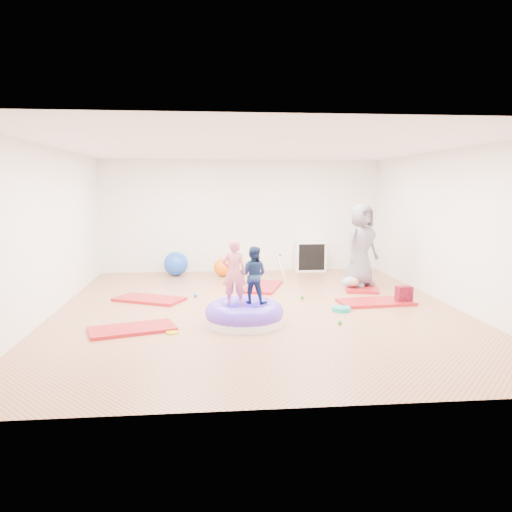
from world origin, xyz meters
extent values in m
cube|color=tan|center=(0.00, 0.00, 0.00)|extent=(7.00, 8.00, 0.01)
cube|color=white|center=(0.00, 0.00, 2.80)|extent=(7.00, 8.00, 0.01)
cube|color=white|center=(0.00, 4.00, 1.40)|extent=(7.00, 0.01, 2.80)
cube|color=white|center=(0.00, -4.00, 1.40)|extent=(7.00, 0.01, 2.80)
cube|color=white|center=(-3.50, 0.00, 1.40)|extent=(0.01, 8.00, 2.80)
cube|color=white|center=(3.50, 0.00, 1.40)|extent=(0.01, 8.00, 2.80)
cube|color=red|center=(-2.01, -1.17, 0.03)|extent=(1.38, 0.98, 0.05)
cube|color=red|center=(-1.98, 0.83, 0.03)|extent=(1.43, 1.15, 0.05)
cube|color=red|center=(0.28, 1.78, 0.03)|extent=(1.03, 1.44, 0.05)
cube|color=red|center=(2.21, 0.17, 0.03)|extent=(1.39, 0.79, 0.06)
cube|color=red|center=(2.38, 1.61, 0.03)|extent=(0.95, 1.43, 0.05)
cylinder|color=white|center=(-0.31, -0.97, 0.07)|extent=(1.20, 1.20, 0.14)
torus|color=#5A36E7|center=(-0.31, -0.97, 0.19)|extent=(1.24, 1.24, 0.33)
ellipsoid|color=#5A36E7|center=(-0.31, -0.97, 0.12)|extent=(0.66, 0.66, 0.30)
imported|color=#D86579|center=(-0.47, -0.99, 0.88)|extent=(0.40, 0.29, 1.04)
imported|color=navy|center=(-0.16, -0.85, 0.81)|extent=(0.53, 0.48, 0.91)
imported|color=slate|center=(2.35, 1.60, 0.92)|extent=(1.01, 0.92, 1.73)
ellipsoid|color=#8FB8DF|center=(2.12, 1.46, 0.17)|extent=(0.39, 0.25, 0.22)
sphere|color=tan|center=(2.12, 1.28, 0.19)|extent=(0.18, 0.18, 0.18)
sphere|color=#D8422F|center=(-0.27, 0.98, 0.03)|extent=(0.07, 0.07, 0.07)
sphere|color=blue|center=(0.14, 0.82, 0.03)|extent=(0.07, 0.07, 0.07)
sphere|color=blue|center=(-1.12, 1.01, 0.03)|extent=(0.07, 0.07, 0.07)
sphere|color=#CCD513|center=(-2.16, 1.29, 0.03)|extent=(0.07, 0.07, 0.07)
sphere|color=#277C1C|center=(0.92, 0.65, 0.03)|extent=(0.07, 0.07, 0.07)
sphere|color=#277C1C|center=(1.17, -1.16, 0.03)|extent=(0.07, 0.07, 0.07)
sphere|color=blue|center=(-1.63, 3.45, 0.29)|extent=(0.58, 0.58, 0.58)
sphere|color=#FF6909|center=(-0.51, 3.29, 0.22)|extent=(0.44, 0.44, 0.44)
cylinder|color=white|center=(0.35, 2.89, 0.28)|extent=(0.20, 0.20, 0.53)
cylinder|color=white|center=(0.35, 3.34, 0.28)|extent=(0.20, 0.20, 0.53)
cylinder|color=white|center=(0.84, 2.89, 0.28)|extent=(0.20, 0.20, 0.53)
cylinder|color=white|center=(0.84, 3.34, 0.28)|extent=(0.20, 0.20, 0.53)
cylinder|color=white|center=(0.59, 3.12, 0.52)|extent=(0.52, 0.03, 0.03)
sphere|color=#D8422F|center=(0.34, 3.12, 0.52)|extent=(0.06, 0.06, 0.06)
sphere|color=blue|center=(0.85, 3.12, 0.52)|extent=(0.06, 0.06, 0.06)
cube|color=white|center=(1.73, 3.80, 0.38)|extent=(0.76, 0.37, 0.76)
cube|color=black|center=(1.73, 3.62, 0.38)|extent=(0.66, 0.02, 0.66)
cube|color=white|center=(1.73, 3.74, 0.38)|extent=(0.02, 0.26, 0.67)
cube|color=white|center=(1.73, 3.74, 0.38)|extent=(0.67, 0.26, 0.02)
cylinder|color=#15A193|center=(1.42, -0.32, 0.04)|extent=(0.32, 0.32, 0.07)
cube|color=#B50D32|center=(2.71, 0.10, 0.16)|extent=(0.31, 0.22, 0.33)
cylinder|color=#CCD513|center=(-1.40, -1.36, 0.01)|extent=(0.19, 0.19, 0.03)
camera|label=1|loc=(-0.87, -8.55, 2.15)|focal=35.00mm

